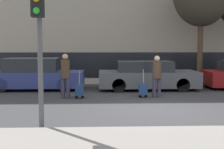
# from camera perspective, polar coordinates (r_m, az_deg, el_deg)

# --- Properties ---
(ground_plane) EXTENTS (80.00, 80.00, 0.00)m
(ground_plane) POSITION_cam_1_polar(r_m,az_deg,el_deg) (10.03, 8.09, -6.34)
(ground_plane) COLOR #38383A
(sidewalk_near) EXTENTS (28.00, 2.50, 0.12)m
(sidewalk_near) POSITION_cam_1_polar(r_m,az_deg,el_deg) (6.48, 14.20, -12.46)
(sidewalk_near) COLOR gray
(sidewalk_near) RESTS_ON ground_plane
(sidewalk_far) EXTENTS (28.00, 3.00, 0.12)m
(sidewalk_far) POSITION_cam_1_polar(r_m,az_deg,el_deg) (16.87, 3.83, -1.35)
(sidewalk_far) COLOR gray
(sidewalk_far) RESTS_ON ground_plane
(parked_car_0) EXTENTS (4.33, 1.71, 1.45)m
(parked_car_0) POSITION_cam_1_polar(r_m,az_deg,el_deg) (14.65, -13.92, -0.10)
(parked_car_0) COLOR navy
(parked_car_0) RESTS_ON ground_plane
(parked_car_1) EXTENTS (4.50, 1.91, 1.31)m
(parked_car_1) POSITION_cam_1_polar(r_m,az_deg,el_deg) (14.42, 6.42, -0.26)
(parked_car_1) COLOR #4C5156
(parked_car_1) RESTS_ON ground_plane
(pedestrian_left) EXTENTS (0.35, 0.34, 1.71)m
(pedestrian_left) POSITION_cam_1_polar(r_m,az_deg,el_deg) (12.01, -8.53, 0.25)
(pedestrian_left) COLOR #383347
(pedestrian_left) RESTS_ON ground_plane
(trolley_left) EXTENTS (0.34, 0.29, 1.09)m
(trolley_left) POSITION_cam_1_polar(r_m,az_deg,el_deg) (11.93, -5.96, -2.83)
(trolley_left) COLOR navy
(trolley_left) RESTS_ON ground_plane
(pedestrian_right) EXTENTS (0.35, 0.34, 1.63)m
(pedestrian_right) POSITION_cam_1_polar(r_m,az_deg,el_deg) (12.22, 8.21, 0.11)
(pedestrian_right) COLOR #383347
(pedestrian_right) RESTS_ON ground_plane
(trolley_right) EXTENTS (0.34, 0.29, 1.11)m
(trolley_right) POSITION_cam_1_polar(r_m,az_deg,el_deg) (12.13, 5.70, -2.66)
(trolley_right) COLOR navy
(trolley_right) RESTS_ON ground_plane
(traffic_light) EXTENTS (0.28, 0.47, 3.46)m
(traffic_light) POSITION_cam_1_polar(r_m,az_deg,el_deg) (7.45, -13.28, 8.70)
(traffic_light) COLOR #515154
(traffic_light) RESTS_ON ground_plane
(parked_bicycle) EXTENTS (1.77, 0.06, 0.96)m
(parked_bicycle) POSITION_cam_1_polar(r_m,az_deg,el_deg) (17.62, 19.46, 0.05)
(parked_bicycle) COLOR black
(parked_bicycle) RESTS_ON sidewalk_far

